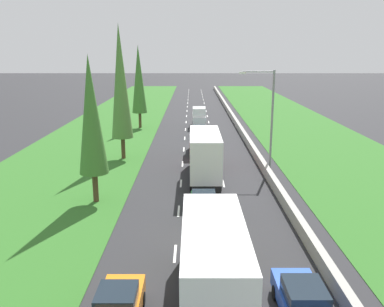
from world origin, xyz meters
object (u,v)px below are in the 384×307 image
object	(u,v)px
white_box_truck_centre_lane_fourth	(205,154)
poplar_tree_second	(91,116)
teal_sedan_centre_lane	(199,132)
blue_sedan_right_lane	(303,303)
white_box_truck_centre_lane	(213,262)
green_hatchback_centre_lane	(204,204)
white_van_centre_lane	(199,140)
white_van_centre_lane_seventh	(199,117)
orange_hatchback_left_lane	(119,307)
poplar_tree_third	(121,82)
poplar_tree_fourth	(139,80)
street_light_mast	(269,112)

from	to	relation	value
white_box_truck_centre_lane_fourth	poplar_tree_second	bearing A→B (deg)	-146.28
teal_sedan_centre_lane	poplar_tree_second	bearing A→B (deg)	-109.32
blue_sedan_right_lane	poplar_tree_second	bearing A→B (deg)	130.45
teal_sedan_centre_lane	white_box_truck_centre_lane	bearing A→B (deg)	-90.07
green_hatchback_centre_lane	white_van_centre_lane	bearing A→B (deg)	90.19
green_hatchback_centre_lane	teal_sedan_centre_lane	world-z (taller)	green_hatchback_centre_lane
blue_sedan_right_lane	white_van_centre_lane_seventh	xyz separation A→B (m)	(-3.45, 43.61, 0.59)
poplar_tree_second	orange_hatchback_left_lane	bearing A→B (deg)	-73.52
poplar_tree_third	white_van_centre_lane_seventh	bearing A→B (deg)	66.05
white_box_truck_centre_lane_fourth	teal_sedan_centre_lane	size ratio (longest dim) A/B	2.09
blue_sedan_right_lane	orange_hatchback_left_lane	size ratio (longest dim) A/B	1.15
blue_sedan_right_lane	poplar_tree_third	xyz separation A→B (m)	(-11.43, 25.64, 6.88)
orange_hatchback_left_lane	poplar_tree_fourth	bearing A→B (deg)	95.97
green_hatchback_centre_lane	poplar_tree_fourth	size ratio (longest dim) A/B	0.34
poplar_tree_third	poplar_tree_fourth	bearing A→B (deg)	91.40
white_van_centre_lane_seventh	poplar_tree_third	distance (m)	20.65
white_van_centre_lane_seventh	poplar_tree_second	distance (m)	31.64
teal_sedan_centre_lane	green_hatchback_centre_lane	bearing A→B (deg)	-90.29
teal_sedan_centre_lane	street_light_mast	world-z (taller)	street_light_mast
poplar_tree_third	teal_sedan_centre_lane	bearing A→B (deg)	52.10
teal_sedan_centre_lane	poplar_tree_fourth	distance (m)	12.39
green_hatchback_centre_lane	white_van_centre_lane_seventh	distance (m)	32.89
teal_sedan_centre_lane	street_light_mast	bearing A→B (deg)	-65.77
white_van_centre_lane	street_light_mast	world-z (taller)	street_light_mast
white_box_truck_centre_lane_fourth	blue_sedan_right_lane	bearing A→B (deg)	-79.71
white_van_centre_lane_seventh	street_light_mast	bearing A→B (deg)	-74.45
green_hatchback_centre_lane	poplar_tree_second	size ratio (longest dim) A/B	0.37
poplar_tree_third	poplar_tree_fourth	distance (m)	17.12
blue_sedan_right_lane	poplar_tree_third	bearing A→B (deg)	114.03
blue_sedan_right_lane	white_van_centre_lane_seventh	bearing A→B (deg)	94.52
blue_sedan_right_lane	white_box_truck_centre_lane_fourth	xyz separation A→B (m)	(-3.40, 18.72, 1.37)
white_van_centre_lane	orange_hatchback_left_lane	xyz separation A→B (m)	(-3.60, -28.18, -0.56)
poplar_tree_fourth	white_box_truck_centre_lane	bearing A→B (deg)	-78.90
white_box_truck_centre_lane_fourth	poplar_tree_third	distance (m)	11.94
blue_sedan_right_lane	white_van_centre_lane	size ratio (longest dim) A/B	0.92
blue_sedan_right_lane	white_van_centre_lane_seventh	distance (m)	43.75
blue_sedan_right_lane	white_van_centre_lane	distance (m)	28.10
white_box_truck_centre_lane_fourth	white_box_truck_centre_lane	bearing A→B (deg)	-90.69
white_box_truck_centre_lane	orange_hatchback_left_lane	world-z (taller)	white_box_truck_centre_lane
green_hatchback_centre_lane	white_box_truck_centre_lane_fourth	xyz separation A→B (m)	(0.30, 8.00, 1.35)
white_box_truck_centre_lane	green_hatchback_centre_lane	xyz separation A→B (m)	(-0.08, 9.97, -1.35)
white_van_centre_lane	teal_sedan_centre_lane	size ratio (longest dim) A/B	1.09
white_box_truck_centre_lane	green_hatchback_centre_lane	size ratio (longest dim) A/B	2.41
teal_sedan_centre_lane	street_light_mast	size ratio (longest dim) A/B	0.50
white_box_truck_centre_lane	white_box_truck_centre_lane_fourth	size ratio (longest dim) A/B	1.00
blue_sedan_right_lane	poplar_tree_fourth	world-z (taller)	poplar_tree_fourth
green_hatchback_centre_lane	street_light_mast	bearing A→B (deg)	61.80
poplar_tree_second	green_hatchback_centre_lane	bearing A→B (deg)	-19.00
white_box_truck_centre_lane_fourth	white_van_centre_lane_seventh	bearing A→B (deg)	90.11
teal_sedan_centre_lane	orange_hatchback_left_lane	xyz separation A→B (m)	(-3.78, -36.07, 0.02)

